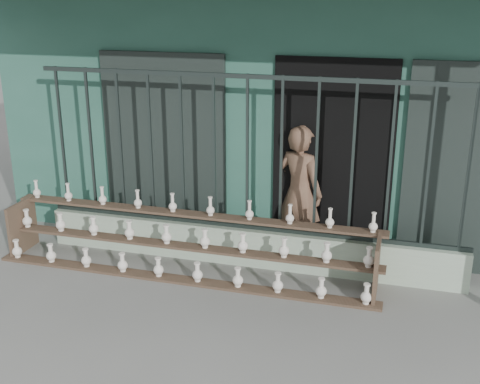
# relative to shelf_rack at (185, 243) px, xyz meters

# --- Properties ---
(ground) EXTENTS (60.00, 60.00, 0.00)m
(ground) POSITION_rel_shelf_rack_xyz_m (0.62, -0.89, -0.36)
(ground) COLOR slate
(workshop_building) EXTENTS (7.40, 6.60, 3.21)m
(workshop_building) POSITION_rel_shelf_rack_xyz_m (0.63, 3.34, 1.26)
(workshop_building) COLOR #2D5F4E
(workshop_building) RESTS_ON ground
(parapet_wall) EXTENTS (5.00, 0.20, 0.45)m
(parapet_wall) POSITION_rel_shelf_rack_xyz_m (0.62, 0.41, -0.13)
(parapet_wall) COLOR #ADC4A8
(parapet_wall) RESTS_ON ground
(security_fence) EXTENTS (5.00, 0.04, 1.80)m
(security_fence) POSITION_rel_shelf_rack_xyz_m (0.62, 0.41, 0.99)
(security_fence) COLOR #283330
(security_fence) RESTS_ON parapet_wall
(shelf_rack) EXTENTS (4.50, 0.68, 0.85)m
(shelf_rack) POSITION_rel_shelf_rack_xyz_m (0.00, 0.00, 0.00)
(shelf_rack) COLOR brown
(shelf_rack) RESTS_ON ground
(elderly_woman) EXTENTS (0.71, 0.60, 1.64)m
(elderly_woman) POSITION_rel_shelf_rack_xyz_m (1.17, 0.79, 0.46)
(elderly_woman) COLOR brown
(elderly_woman) RESTS_ON ground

